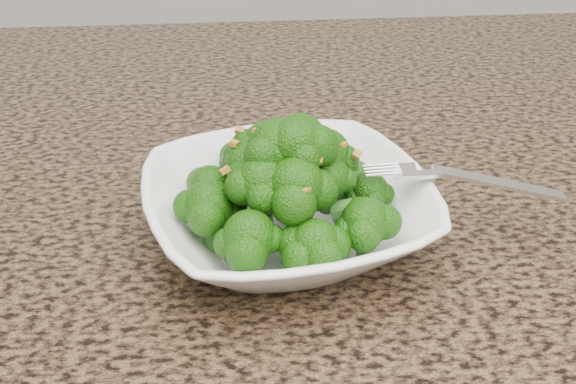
{
  "coord_description": "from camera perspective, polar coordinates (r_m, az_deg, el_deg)",
  "views": [
    {
      "loc": [
        0.02,
        -0.31,
        1.26
      ],
      "look_at": [
        0.07,
        0.2,
        0.95
      ],
      "focal_mm": 45.0,
      "sensor_mm": 36.0,
      "label": 1
    }
  ],
  "objects": [
    {
      "name": "bowl",
      "position": [
        0.61,
        0.0,
        -1.65
      ],
      "size": [
        0.28,
        0.28,
        0.06
      ],
      "primitive_type": "imported",
      "rotation": [
        0.0,
        0.0,
        0.21
      ],
      "color": "white",
      "rests_on": "granite_counter"
    },
    {
      "name": "garlic_topping",
      "position": [
        0.56,
        0.0,
        7.76
      ],
      "size": [
        0.13,
        0.13,
        0.01
      ],
      "primitive_type": null,
      "color": "#B67C2C",
      "rests_on": "broccoli_pile"
    },
    {
      "name": "granite_counter",
      "position": [
        0.72,
        -6.03,
        -0.74
      ],
      "size": [
        1.64,
        1.04,
        0.03
      ],
      "primitive_type": "cube",
      "color": "brown",
      "rests_on": "cabinet"
    },
    {
      "name": "broccoli_pile",
      "position": [
        0.58,
        0.0,
        4.0
      ],
      "size": [
        0.21,
        0.21,
        0.08
      ],
      "primitive_type": null,
      "color": "#1C5B0A",
      "rests_on": "bowl"
    },
    {
      "name": "fork",
      "position": [
        0.61,
        11.38,
        1.41
      ],
      "size": [
        0.19,
        0.05,
        0.01
      ],
      "primitive_type": null,
      "rotation": [
        0.0,
        0.0,
        -0.12
      ],
      "color": "silver",
      "rests_on": "bowl"
    }
  ]
}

